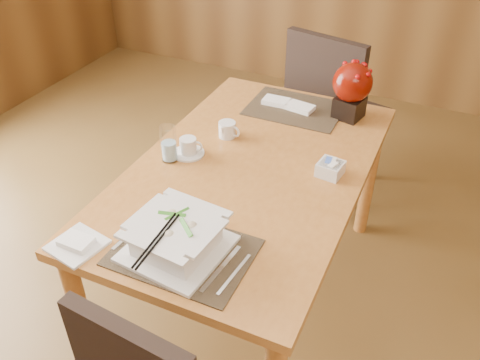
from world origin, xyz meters
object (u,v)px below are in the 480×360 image
at_px(soup_setting, 176,238).
at_px(bread_plate, 77,245).
at_px(far_chair, 331,107).
at_px(berry_decor, 352,88).
at_px(coffee_cup, 188,148).
at_px(sugar_caddy, 330,169).
at_px(dining_table, 250,186).
at_px(creamer_jug, 227,129).
at_px(water_glass, 169,144).

relative_size(soup_setting, bread_plate, 2.07).
relative_size(soup_setting, far_chair, 0.33).
height_order(soup_setting, berry_decor, berry_decor).
height_order(coffee_cup, far_chair, far_chair).
bearing_deg(sugar_caddy, soup_setting, -117.67).
distance_m(dining_table, soup_setting, 0.57).
relative_size(dining_table, berry_decor, 5.56).
bearing_deg(creamer_jug, sugar_caddy, -0.20).
distance_m(sugar_caddy, berry_decor, 0.51).
bearing_deg(far_chair, soup_setting, 99.87).
bearing_deg(bread_plate, berry_decor, 64.58).
bearing_deg(dining_table, soup_setting, -92.15).
bearing_deg(creamer_jug, bread_plate, -89.24).
distance_m(water_glass, creamer_jug, 0.30).
bearing_deg(berry_decor, far_chair, 114.25).
distance_m(berry_decor, bread_plate, 1.39).
distance_m(bread_plate, far_chair, 1.71).
height_order(water_glass, creamer_jug, water_glass).
relative_size(coffee_cup, far_chair, 0.13).
height_order(water_glass, bread_plate, water_glass).
xyz_separation_m(dining_table, water_glass, (-0.33, -0.09, 0.18)).
bearing_deg(coffee_cup, sugar_caddy, 9.94).
relative_size(water_glass, bread_plate, 0.97).
bearing_deg(far_chair, berry_decor, 127.68).
height_order(water_glass, sugar_caddy, water_glass).
xyz_separation_m(berry_decor, far_chair, (-0.18, 0.40, -0.33)).
distance_m(coffee_cup, water_glass, 0.10).
distance_m(soup_setting, water_glass, 0.55).
bearing_deg(berry_decor, bread_plate, -115.42).
height_order(coffee_cup, creamer_jug, coffee_cup).
distance_m(dining_table, sugar_caddy, 0.35).
bearing_deg(soup_setting, coffee_cup, 121.50).
distance_m(dining_table, far_chair, 0.99).
height_order(soup_setting, far_chair, far_chair).
xyz_separation_m(sugar_caddy, far_chair, (-0.24, 0.90, -0.21)).
bearing_deg(coffee_cup, bread_plate, -95.52).
xyz_separation_m(creamer_jug, far_chair, (0.26, 0.80, -0.21)).
bearing_deg(far_chair, creamer_jug, 85.12).
height_order(creamer_jug, sugar_caddy, creamer_jug).
relative_size(soup_setting, berry_decor, 1.24).
relative_size(dining_table, sugar_caddy, 15.87).
bearing_deg(soup_setting, creamer_jug, 108.91).
bearing_deg(creamer_jug, water_glass, -106.16).
distance_m(coffee_cup, creamer_jug, 0.22).
distance_m(creamer_jug, bread_plate, 0.86).
relative_size(dining_table, coffee_cup, 11.20).
bearing_deg(dining_table, creamer_jug, 136.69).
bearing_deg(bread_plate, soup_setting, 20.50).
bearing_deg(coffee_cup, berry_decor, 48.46).
distance_m(soup_setting, far_chair, 1.55).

